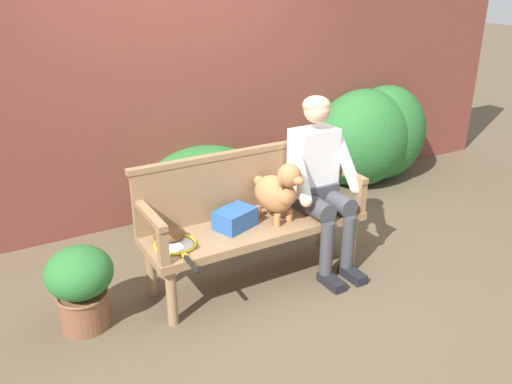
# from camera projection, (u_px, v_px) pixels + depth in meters

# --- Properties ---
(ground_plane) EXTENTS (40.00, 40.00, 0.00)m
(ground_plane) POSITION_uv_depth(u_px,v_px,m) (256.00, 279.00, 4.04)
(ground_plane) COLOR brown
(brick_garden_fence) EXTENTS (8.00, 0.30, 2.57)m
(brick_garden_fence) POSITION_uv_depth(u_px,v_px,m) (171.00, 78.00, 4.79)
(brick_garden_fence) COLOR brown
(brick_garden_fence) RESTS_ON ground
(hedge_bush_far_left) EXTENTS (1.01, 0.75, 1.05)m
(hedge_bush_far_left) POSITION_uv_depth(u_px,v_px,m) (384.00, 133.00, 5.83)
(hedge_bush_far_left) COLOR #286B2D
(hedge_bush_far_left) RESTS_ON ground
(hedge_bush_mid_left) EXTENTS (1.15, 1.10, 0.70)m
(hedge_bush_mid_left) POSITION_uv_depth(u_px,v_px,m) (208.00, 185.00, 4.89)
(hedge_bush_mid_left) COLOR #286B2D
(hedge_bush_mid_left) RESTS_ON ground
(hedge_bush_mid_right) EXTENTS (0.81, 0.69, 1.00)m
(hedge_bush_mid_right) POSITION_uv_depth(u_px,v_px,m) (351.00, 140.00, 5.68)
(hedge_bush_mid_right) COLOR #286B2D
(hedge_bush_mid_right) RESTS_ON ground
(hedge_bush_far_right) EXTENTS (1.11, 0.85, 1.05)m
(hedge_bush_far_right) POSITION_uv_depth(u_px,v_px,m) (363.00, 138.00, 5.67)
(hedge_bush_far_right) COLOR #286B2D
(hedge_bush_far_right) RESTS_ON ground
(garden_bench) EXTENTS (1.66, 0.52, 0.47)m
(garden_bench) POSITION_uv_depth(u_px,v_px,m) (256.00, 231.00, 3.89)
(garden_bench) COLOR #93704C
(garden_bench) RESTS_ON ground
(bench_backrest) EXTENTS (1.70, 0.06, 0.50)m
(bench_backrest) POSITION_uv_depth(u_px,v_px,m) (241.00, 181.00, 3.95)
(bench_backrest) COLOR #93704C
(bench_backrest) RESTS_ON garden_bench
(bench_armrest_left_end) EXTENTS (0.06, 0.52, 0.28)m
(bench_armrest_left_end) POSITION_uv_depth(u_px,v_px,m) (155.00, 228.00, 3.35)
(bench_armrest_left_end) COLOR #93704C
(bench_armrest_left_end) RESTS_ON garden_bench
(bench_armrest_right_end) EXTENTS (0.06, 0.52, 0.28)m
(bench_armrest_right_end) POSITION_uv_depth(u_px,v_px,m) (351.00, 182.00, 4.08)
(bench_armrest_right_end) COLOR #93704C
(bench_armrest_right_end) RESTS_ON garden_bench
(person_seated) EXTENTS (0.56, 0.66, 1.34)m
(person_seated) POSITION_uv_depth(u_px,v_px,m) (319.00, 177.00, 4.00)
(person_seated) COLOR black
(person_seated) RESTS_ON ground
(dog_on_bench) EXTENTS (0.29, 0.48, 0.48)m
(dog_on_bench) POSITION_uv_depth(u_px,v_px,m) (278.00, 191.00, 3.81)
(dog_on_bench) COLOR #AD7042
(dog_on_bench) RESTS_ON garden_bench
(tennis_racket) EXTENTS (0.30, 0.57, 0.03)m
(tennis_racket) POSITION_uv_depth(u_px,v_px,m) (177.00, 246.00, 3.52)
(tennis_racket) COLOR yellow
(tennis_racket) RESTS_ON garden_bench
(baseball_glove) EXTENTS (0.24, 0.20, 0.09)m
(baseball_glove) POSITION_uv_depth(u_px,v_px,m) (169.00, 234.00, 3.60)
(baseball_glove) COLOR brown
(baseball_glove) RESTS_ON garden_bench
(sports_bag) EXTENTS (0.33, 0.28, 0.14)m
(sports_bag) POSITION_uv_depth(u_px,v_px,m) (235.00, 218.00, 3.78)
(sports_bag) COLOR #2856A3
(sports_bag) RESTS_ON garden_bench
(potted_plant) EXTENTS (0.43, 0.43, 0.57)m
(potted_plant) POSITION_uv_depth(u_px,v_px,m) (81.00, 283.00, 3.39)
(potted_plant) COLOR brown
(potted_plant) RESTS_ON ground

